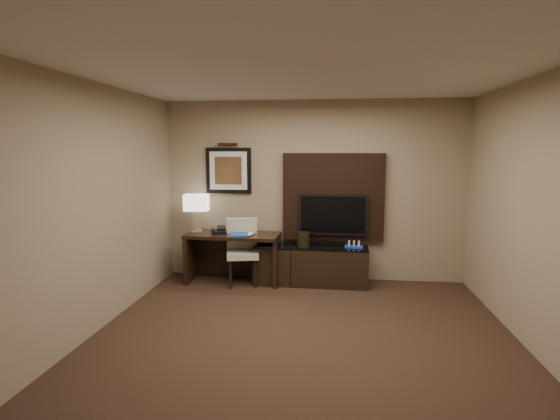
# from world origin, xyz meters

# --- Properties ---
(floor) EXTENTS (4.50, 5.00, 0.01)m
(floor) POSITION_xyz_m (0.00, 0.00, -0.01)
(floor) COLOR black
(floor) RESTS_ON ground
(ceiling) EXTENTS (4.50, 5.00, 0.01)m
(ceiling) POSITION_xyz_m (0.00, 0.00, 2.70)
(ceiling) COLOR silver
(ceiling) RESTS_ON wall_back
(wall_back) EXTENTS (4.50, 0.01, 2.70)m
(wall_back) POSITION_xyz_m (0.00, 2.50, 1.35)
(wall_back) COLOR gray
(wall_back) RESTS_ON floor
(wall_front) EXTENTS (4.50, 0.01, 2.70)m
(wall_front) POSITION_xyz_m (0.00, -2.50, 1.35)
(wall_front) COLOR gray
(wall_front) RESTS_ON floor
(wall_left) EXTENTS (0.01, 5.00, 2.70)m
(wall_left) POSITION_xyz_m (-2.25, 0.00, 1.35)
(wall_left) COLOR gray
(wall_left) RESTS_ON floor
(wall_right) EXTENTS (0.01, 5.00, 2.70)m
(wall_right) POSITION_xyz_m (2.25, 0.00, 1.35)
(wall_right) COLOR gray
(wall_right) RESTS_ON floor
(desk) EXTENTS (1.41, 0.67, 0.74)m
(desk) POSITION_xyz_m (-1.17, 2.14, 0.37)
(desk) COLOR black
(desk) RESTS_ON floor
(credenza) EXTENTS (1.66, 0.50, 0.57)m
(credenza) POSITION_xyz_m (-0.01, 2.17, 0.29)
(credenza) COLOR black
(credenza) RESTS_ON floor
(tv_wall_panel) EXTENTS (1.50, 0.12, 1.30)m
(tv_wall_panel) POSITION_xyz_m (0.30, 2.44, 1.27)
(tv_wall_panel) COLOR black
(tv_wall_panel) RESTS_ON wall_back
(tv) EXTENTS (1.00, 0.08, 0.60)m
(tv) POSITION_xyz_m (0.30, 2.34, 1.02)
(tv) COLOR black
(tv) RESTS_ON tv_wall_panel
(artwork) EXTENTS (0.70, 0.04, 0.70)m
(artwork) POSITION_xyz_m (-1.30, 2.48, 1.65)
(artwork) COLOR black
(artwork) RESTS_ON wall_back
(picture_light) EXTENTS (0.04, 0.04, 0.30)m
(picture_light) POSITION_xyz_m (-1.30, 2.44, 2.05)
(picture_light) COLOR #412415
(picture_light) RESTS_ON wall_back
(desk_chair) EXTENTS (0.56, 0.61, 0.94)m
(desk_chair) POSITION_xyz_m (-1.00, 2.02, 0.47)
(desk_chair) COLOR beige
(desk_chair) RESTS_ON floor
(table_lamp) EXTENTS (0.38, 0.28, 0.55)m
(table_lamp) POSITION_xyz_m (-1.74, 2.22, 1.01)
(table_lamp) COLOR tan
(table_lamp) RESTS_ON desk
(desk_phone) EXTENTS (0.26, 0.25, 0.11)m
(desk_phone) POSITION_xyz_m (-1.38, 2.12, 0.79)
(desk_phone) COLOR black
(desk_phone) RESTS_ON desk
(blue_folder) EXTENTS (0.29, 0.36, 0.02)m
(blue_folder) POSITION_xyz_m (-1.05, 2.05, 0.75)
(blue_folder) COLOR #164994
(blue_folder) RESTS_ON desk
(book) EXTENTS (0.16, 0.04, 0.21)m
(book) POSITION_xyz_m (-1.01, 2.07, 0.84)
(book) COLOR #C4B79A
(book) RESTS_ON desk
(ice_bucket) EXTENTS (0.20, 0.20, 0.21)m
(ice_bucket) POSITION_xyz_m (-0.13, 2.13, 0.68)
(ice_bucket) COLOR black
(ice_bucket) RESTS_ON credenza
(minibar_tray) EXTENTS (0.27, 0.18, 0.09)m
(minibar_tray) POSITION_xyz_m (0.61, 2.17, 0.62)
(minibar_tray) COLOR #1A3EA9
(minibar_tray) RESTS_ON credenza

